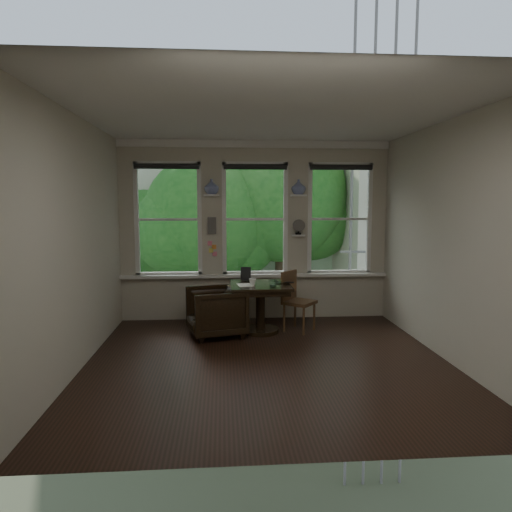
{
  "coord_description": "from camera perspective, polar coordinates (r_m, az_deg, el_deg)",
  "views": [
    {
      "loc": [
        -0.55,
        -5.47,
        1.97
      ],
      "look_at": [
        -0.08,
        0.9,
        1.23
      ],
      "focal_mm": 32.0,
      "sensor_mm": 36.0,
      "label": 1
    }
  ],
  "objects": [
    {
      "name": "tablet",
      "position": [
        7.2,
        -1.3,
        -2.25
      ],
      "size": [
        0.17,
        0.09,
        0.22
      ],
      "primitive_type": "cube",
      "rotation": [
        -0.26,
        0.0,
        -0.09
      ],
      "color": "black",
      "rests_on": "table"
    },
    {
      "name": "vase_right",
      "position": [
        7.73,
        5.34,
        8.58
      ],
      "size": [
        0.24,
        0.24,
        0.25
      ],
      "primitive_type": "imported",
      "color": "silver",
      "rests_on": "shelf_right"
    },
    {
      "name": "wall_right",
      "position": [
        6.17,
        22.83,
        1.73
      ],
      "size": [
        0.0,
        4.5,
        4.5
      ],
      "primitive_type": "plane",
      "rotation": [
        1.57,
        0.0,
        -1.57
      ],
      "color": "#BBB6A0",
      "rests_on": "ground"
    },
    {
      "name": "ceiling",
      "position": [
        5.6,
        1.58,
        17.22
      ],
      "size": [
        4.5,
        4.5,
        0.0
      ],
      "primitive_type": "plane",
      "rotation": [
        3.14,
        0.0,
        0.0
      ],
      "color": "silver",
      "rests_on": "ground"
    },
    {
      "name": "mug",
      "position": [
        6.81,
        -0.42,
        -3.27
      ],
      "size": [
        0.12,
        0.12,
        0.1
      ],
      "primitive_type": "imported",
      "rotation": [
        0.0,
        0.0,
        0.06
      ],
      "color": "white",
      "rests_on": "table"
    },
    {
      "name": "side_chair_right",
      "position": [
        7.09,
        5.45,
        -5.71
      ],
      "size": [
        0.59,
        0.59,
        0.92
      ],
      "primitive_type": null,
      "rotation": [
        0.0,
        0.0,
        0.89
      ],
      "color": "#4C361B",
      "rests_on": "ground"
    },
    {
      "name": "shelf_left",
      "position": [
        7.63,
        -5.57,
        7.57
      ],
      "size": [
        0.26,
        0.16,
        0.03
      ],
      "primitive_type": "cube",
      "color": "white",
      "rests_on": "ground"
    },
    {
      "name": "armchair_left",
      "position": [
        6.86,
        -5.03,
        -6.94
      ],
      "size": [
        0.97,
        0.96,
        0.73
      ],
      "primitive_type": "imported",
      "rotation": [
        0.0,
        0.0,
        -1.32
      ],
      "color": "black",
      "rests_on": "ground"
    },
    {
      "name": "drinking_glass",
      "position": [
        6.71,
        2.15,
        -3.42
      ],
      "size": [
        0.15,
        0.15,
        0.1
      ],
      "primitive_type": "imported",
      "rotation": [
        0.0,
        0.0,
        -0.2
      ],
      "color": "white",
      "rests_on": "table"
    },
    {
      "name": "cushion_red",
      "position": [
        6.84,
        -5.04,
        -6.25
      ],
      "size": [
        0.45,
        0.45,
        0.06
      ],
      "primitive_type": "cube",
      "color": "maroon",
      "rests_on": "armchair_left"
    },
    {
      "name": "laptop",
      "position": [
        6.94,
        3.56,
        -3.42
      ],
      "size": [
        0.32,
        0.24,
        0.02
      ],
      "primitive_type": "imported",
      "rotation": [
        0.0,
        0.0,
        -0.19
      ],
      "color": "black",
      "rests_on": "table"
    },
    {
      "name": "ground",
      "position": [
        5.84,
        1.49,
        -13.08
      ],
      "size": [
        4.5,
        4.5,
        0.0
      ],
      "primitive_type": "plane",
      "color": "black",
      "rests_on": "ground"
    },
    {
      "name": "desk_fan",
      "position": [
        7.72,
        5.31,
        3.32
      ],
      "size": [
        0.2,
        0.2,
        0.24
      ],
      "primitive_type": null,
      "color": "#59544F",
      "rests_on": "ground"
    },
    {
      "name": "window_right",
      "position": [
        7.98,
        10.34,
        4.57
      ],
      "size": [
        1.1,
        0.12,
        1.9
      ],
      "primitive_type": null,
      "color": "white",
      "rests_on": "ground"
    },
    {
      "name": "vase_left",
      "position": [
        7.63,
        -5.58,
        8.61
      ],
      "size": [
        0.24,
        0.24,
        0.25
      ],
      "primitive_type": "imported",
      "color": "silver",
      "rests_on": "shelf_left"
    },
    {
      "name": "shelf_right",
      "position": [
        7.73,
        5.33,
        7.55
      ],
      "size": [
        0.26,
        0.16,
        0.03
      ],
      "primitive_type": "cube",
      "color": "white",
      "rests_on": "ground"
    },
    {
      "name": "table",
      "position": [
        7.01,
        0.55,
        -6.54
      ],
      "size": [
        0.9,
        0.9,
        0.75
      ],
      "primitive_type": null,
      "color": "black",
      "rests_on": "ground"
    },
    {
      "name": "papers",
      "position": [
        6.84,
        -1.34,
        -3.64
      ],
      "size": [
        0.26,
        0.33,
        0.0
      ],
      "primitive_type": "cube",
      "rotation": [
        0.0,
        0.0,
        0.14
      ],
      "color": "silver",
      "rests_on": "table"
    },
    {
      "name": "sticky_notes",
      "position": [
        7.69,
        -5.49,
        1.22
      ],
      "size": [
        0.16,
        0.01,
        0.24
      ],
      "primitive_type": null,
      "color": "pink",
      "rests_on": "ground"
    },
    {
      "name": "wall_front",
      "position": [
        3.3,
        5.45,
        -1.58
      ],
      "size": [
        4.5,
        0.0,
        4.5
      ],
      "primitive_type": "plane",
      "rotation": [
        -1.57,
        0.0,
        0.0
      ],
      "color": "#BBB6A0",
      "rests_on": "ground"
    },
    {
      "name": "wall_back",
      "position": [
        7.76,
        -0.14,
        3.15
      ],
      "size": [
        4.5,
        0.0,
        4.5
      ],
      "primitive_type": "plane",
      "rotation": [
        1.57,
        0.0,
        0.0
      ],
      "color": "#BBB6A0",
      "rests_on": "ground"
    },
    {
      "name": "wall_left",
      "position": [
        5.75,
        -21.39,
        1.48
      ],
      "size": [
        0.0,
        4.5,
        4.5
      ],
      "primitive_type": "plane",
      "rotation": [
        1.57,
        0.0,
        1.57
      ],
      "color": "#BBB6A0",
      "rests_on": "ground"
    },
    {
      "name": "window_center",
      "position": [
        7.75,
        -0.14,
        4.62
      ],
      "size": [
        1.1,
        0.12,
        1.9
      ],
      "primitive_type": null,
      "color": "white",
      "rests_on": "ground"
    },
    {
      "name": "intercom",
      "position": [
        7.66,
        -5.52,
        3.82
      ],
      "size": [
        0.14,
        0.06,
        0.28
      ],
      "primitive_type": "cube",
      "color": "#59544F",
      "rests_on": "ground"
    },
    {
      "name": "window_left",
      "position": [
        7.78,
        -10.88,
        4.51
      ],
      "size": [
        1.1,
        0.12,
        1.9
      ],
      "primitive_type": null,
      "color": "white",
      "rests_on": "ground"
    }
  ]
}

